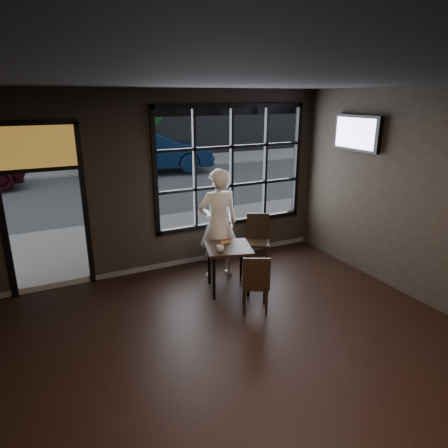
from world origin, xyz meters
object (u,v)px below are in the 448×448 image
man (218,224)px  navy_car (150,151)px  cafe_table (228,268)px  chair_near (255,282)px

man → navy_car: size_ratio=0.39×
cafe_table → man: (0.08, 0.54, 0.59)m
navy_car → chair_near: bearing=179.3°
navy_car → cafe_table: bearing=178.3°
cafe_table → chair_near: bearing=-68.2°
chair_near → man: 1.39m
cafe_table → man: size_ratio=0.40×
chair_near → navy_car: 11.47m
chair_near → man: bearing=-64.5°
cafe_table → navy_car: size_ratio=0.16×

